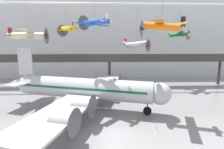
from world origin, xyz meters
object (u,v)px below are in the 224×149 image
object	(u,v)px
suspended_plane_cream_biplane	(28,35)
airliner_silver_main	(83,89)
suspended_plane_silver_racer	(136,44)
suspended_plane_orange_highwing	(162,26)
suspended_plane_yellow_lowwing	(67,29)
suspended_plane_green_biplane	(179,34)
suspended_plane_blue_trainer	(95,23)
stanchion_barrier	(156,130)

from	to	relation	value
suspended_plane_cream_biplane	airliner_silver_main	bearing A→B (deg)	-32.07
suspended_plane_silver_racer	suspended_plane_orange_highwing	bearing A→B (deg)	-53.59
suspended_plane_silver_racer	suspended_plane_yellow_lowwing	distance (m)	18.10
suspended_plane_orange_highwing	suspended_plane_silver_racer	distance (m)	19.74
suspended_plane_green_biplane	suspended_plane_yellow_lowwing	world-z (taller)	suspended_plane_yellow_lowwing
suspended_plane_blue_trainer	suspended_plane_green_biplane	world-z (taller)	suspended_plane_blue_trainer
suspended_plane_orange_highwing	suspended_plane_yellow_lowwing	bearing A→B (deg)	-30.47
airliner_silver_main	suspended_plane_blue_trainer	world-z (taller)	suspended_plane_blue_trainer
suspended_plane_blue_trainer	airliner_silver_main	bearing A→B (deg)	37.74
stanchion_barrier	suspended_plane_blue_trainer	bearing A→B (deg)	133.48
suspended_plane_silver_racer	suspended_plane_green_biplane	xyz separation A→B (m)	(10.16, -1.66, 2.46)
suspended_plane_green_biplane	suspended_plane_cream_biplane	bearing A→B (deg)	-117.37
suspended_plane_orange_highwing	suspended_plane_cream_biplane	size ratio (longest dim) A/B	0.90
suspended_plane_yellow_lowwing	airliner_silver_main	bearing A→B (deg)	162.62
suspended_plane_silver_racer	suspended_plane_cream_biplane	size ratio (longest dim) A/B	1.18
suspended_plane_yellow_lowwing	stanchion_barrier	distance (m)	33.89
suspended_plane_silver_racer	suspended_plane_green_biplane	world-z (taller)	suspended_plane_green_biplane
suspended_plane_orange_highwing	suspended_plane_green_biplane	distance (m)	20.50
suspended_plane_green_biplane	suspended_plane_cream_biplane	world-z (taller)	suspended_plane_green_biplane
airliner_silver_main	suspended_plane_yellow_lowwing	bearing A→B (deg)	125.68
suspended_plane_cream_biplane	stanchion_barrier	world-z (taller)	suspended_plane_cream_biplane
airliner_silver_main	suspended_plane_silver_racer	world-z (taller)	suspended_plane_silver_racer
suspended_plane_silver_racer	suspended_plane_green_biplane	distance (m)	10.59
suspended_plane_yellow_lowwing	stanchion_barrier	size ratio (longest dim) A/B	7.22
suspended_plane_green_biplane	suspended_plane_orange_highwing	bearing A→B (deg)	-70.03
suspended_plane_silver_racer	suspended_plane_green_biplane	bearing A→B (deg)	26.61
airliner_silver_main	stanchion_barrier	distance (m)	13.90
suspended_plane_yellow_lowwing	stanchion_barrier	world-z (taller)	suspended_plane_yellow_lowwing
airliner_silver_main	suspended_plane_green_biplane	size ratio (longest dim) A/B	4.04
suspended_plane_cream_biplane	suspended_plane_yellow_lowwing	world-z (taller)	suspended_plane_yellow_lowwing
stanchion_barrier	airliner_silver_main	bearing A→B (deg)	139.98
suspended_plane_blue_trainer	suspended_plane_green_biplane	size ratio (longest dim) A/B	0.84
airliner_silver_main	suspended_plane_cream_biplane	size ratio (longest dim) A/B	3.59
airliner_silver_main	suspended_plane_cream_biplane	world-z (taller)	suspended_plane_cream_biplane
airliner_silver_main	suspended_plane_green_biplane	bearing A→B (deg)	49.85
suspended_plane_blue_trainer	suspended_plane_cream_biplane	xyz separation A→B (m)	(-13.30, 6.32, -1.76)
suspended_plane_blue_trainer	suspended_plane_silver_racer	bearing A→B (deg)	-80.05
suspended_plane_blue_trainer	suspended_plane_yellow_lowwing	distance (m)	19.21
suspended_plane_orange_highwing	stanchion_barrier	bearing A→B (deg)	91.14
suspended_plane_silver_racer	suspended_plane_cream_biplane	world-z (taller)	suspended_plane_cream_biplane
suspended_plane_silver_racer	airliner_silver_main	bearing A→B (deg)	-90.88
suspended_plane_silver_racer	suspended_plane_yellow_lowwing	world-z (taller)	suspended_plane_yellow_lowwing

